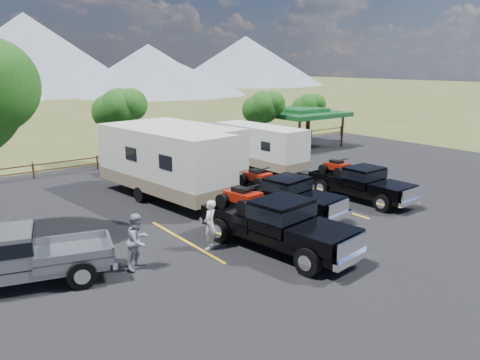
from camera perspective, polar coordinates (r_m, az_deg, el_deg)
ground at (r=19.76m, az=14.82°, el=-6.79°), size 320.00×320.00×0.00m
asphalt_lot at (r=21.59m, az=8.55°, el=-4.61°), size 44.00×34.00×0.04m
stall_lines at (r=22.24m, az=6.71°, el=-3.91°), size 12.12×5.50×0.01m
tree_ne_a at (r=37.00m, az=2.86°, el=8.82°), size 3.11×2.92×4.76m
tree_ne_b at (r=41.83m, az=8.33°, el=8.82°), size 2.77×2.59×4.27m
tree_north at (r=32.87m, az=-14.49°, el=8.35°), size 3.46×3.24×5.25m
rail_fence at (r=34.63m, az=-7.68°, el=3.54°), size 36.12×0.12×1.00m
pavilion at (r=39.76m, az=7.34°, el=8.09°), size 6.20×6.20×3.22m
rig_left at (r=17.61m, az=4.38°, el=-5.13°), size 3.03×6.83×2.20m
rig_center at (r=21.70m, az=5.24°, el=-1.70°), size 2.84×6.18×1.99m
rig_right at (r=24.68m, az=14.40°, el=-0.21°), size 2.21×5.85×1.93m
trailer_left at (r=24.16m, az=-9.33°, el=2.10°), size 3.72×10.50×3.63m
trailer_center at (r=27.63m, az=-6.43°, el=3.44°), size 3.29×9.80×3.39m
trailer_right at (r=30.30m, az=2.43°, el=4.00°), size 2.51×8.44×2.93m
pickup_silver at (r=16.36m, az=-25.91°, el=-8.50°), size 6.46×3.56×1.85m
person_a at (r=17.65m, az=-3.70°, el=-5.45°), size 0.83×0.76×1.90m
person_b at (r=16.35m, az=-12.33°, el=-7.28°), size 1.19×1.11×1.96m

